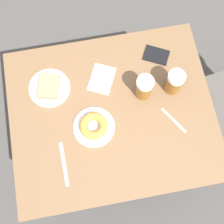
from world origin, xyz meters
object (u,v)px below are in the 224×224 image
(napkin_folded, at_px, (102,79))
(fork, at_px, (174,120))
(beer_mug_left, at_px, (144,87))
(passport_near_edge, at_px, (156,55))
(plate_with_cake, at_px, (49,87))
(beer_mug_center, at_px, (174,82))
(knife, at_px, (64,164))
(plate_with_donut, at_px, (94,126))

(napkin_folded, bearing_deg, fork, 47.81)
(beer_mug_left, relative_size, passport_near_edge, 0.96)
(plate_with_cake, bearing_deg, beer_mug_center, 79.81)
(napkin_folded, bearing_deg, knife, -32.37)
(beer_mug_left, height_order, beer_mug_center, same)
(beer_mug_left, bearing_deg, beer_mug_center, 90.16)
(plate_with_cake, bearing_deg, napkin_folded, 90.23)
(plate_with_donut, xyz_separation_m, fork, (0.04, 0.39, -0.02))
(napkin_folded, distance_m, knife, 0.46)
(plate_with_donut, height_order, beer_mug_center, beer_mug_center)
(plate_with_donut, height_order, napkin_folded, plate_with_donut)
(plate_with_cake, relative_size, knife, 1.00)
(plate_with_cake, height_order, fork, plate_with_cake)
(passport_near_edge, bearing_deg, knife, -49.47)
(beer_mug_left, height_order, napkin_folded, beer_mug_left)
(knife, bearing_deg, plate_with_donut, 131.66)
(fork, height_order, knife, same)
(napkin_folded, bearing_deg, plate_with_donut, -18.38)
(plate_with_cake, xyz_separation_m, passport_near_edge, (-0.08, 0.57, -0.01))
(beer_mug_center, height_order, fork, beer_mug_center)
(napkin_folded, relative_size, fork, 1.28)
(beer_mug_left, relative_size, fork, 1.02)
(plate_with_donut, relative_size, passport_near_edge, 1.32)
(beer_mug_left, relative_size, beer_mug_center, 1.00)
(passport_near_edge, bearing_deg, beer_mug_center, 10.75)
(plate_with_cake, height_order, beer_mug_left, beer_mug_left)
(beer_mug_left, relative_size, knife, 0.71)
(passport_near_edge, bearing_deg, napkin_folded, -75.28)
(fork, relative_size, knife, 0.70)
(plate_with_cake, bearing_deg, passport_near_edge, 98.06)
(beer_mug_center, bearing_deg, knife, -64.36)
(plate_with_cake, bearing_deg, plate_with_donut, 37.63)
(plate_with_cake, xyz_separation_m, napkin_folded, (-0.00, 0.26, -0.01))
(plate_with_cake, distance_m, passport_near_edge, 0.57)
(beer_mug_left, distance_m, fork, 0.22)
(plate_with_cake, xyz_separation_m, knife, (0.39, 0.02, -0.01))
(passport_near_edge, bearing_deg, plate_with_cake, -81.94)
(napkin_folded, distance_m, fork, 0.41)
(plate_with_donut, bearing_deg, passport_near_edge, 130.03)
(beer_mug_left, xyz_separation_m, passport_near_edge, (-0.19, 0.11, -0.07))
(plate_with_donut, xyz_separation_m, beer_mug_center, (-0.13, 0.42, 0.05))
(plate_with_donut, relative_size, beer_mug_left, 1.37)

